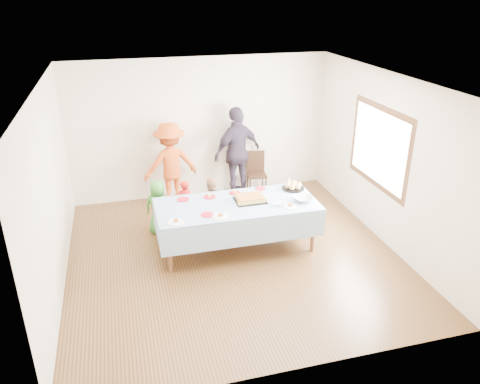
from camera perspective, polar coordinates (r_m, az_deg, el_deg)
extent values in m
plane|color=#442C13|center=(7.41, -0.84, -7.65)|extent=(5.00, 5.00, 0.00)
cube|color=beige|center=(9.12, -4.79, 7.73)|extent=(5.00, 0.04, 2.70)
cube|color=beige|center=(4.68, 6.71, -9.02)|extent=(5.00, 0.04, 2.70)
cube|color=beige|center=(6.70, -22.11, -0.14)|extent=(0.04, 5.00, 2.70)
cube|color=beige|center=(7.76, 17.34, 3.77)|extent=(0.04, 5.00, 2.70)
cube|color=white|center=(6.42, -0.98, 13.32)|extent=(5.00, 5.00, 0.04)
cube|color=#472B16|center=(7.86, 16.54, 5.27)|extent=(0.03, 1.75, 1.35)
cylinder|color=brown|center=(6.91, -8.57, -6.99)|extent=(0.06, 0.06, 0.73)
cylinder|color=brown|center=(7.42, 8.88, -4.67)|extent=(0.06, 0.06, 0.73)
cylinder|color=brown|center=(7.64, -9.35, -3.83)|extent=(0.06, 0.06, 0.73)
cylinder|color=brown|center=(8.11, 6.55, -1.94)|extent=(0.06, 0.06, 0.73)
cube|color=brown|center=(7.26, -0.38, -1.62)|extent=(2.40, 1.00, 0.04)
cube|color=silver|center=(7.25, -0.38, -1.45)|extent=(2.50, 1.10, 0.01)
cube|color=black|center=(7.33, 1.25, -1.04)|extent=(0.48, 0.37, 0.01)
cube|color=#EED15A|center=(7.32, 1.25, -0.78)|extent=(0.41, 0.31, 0.06)
cube|color=#985723|center=(7.30, 1.25, -0.52)|extent=(0.41, 0.31, 0.01)
cylinder|color=black|center=(7.81, 6.48, 0.45)|extent=(0.37, 0.37, 0.02)
sphere|color=tan|center=(7.82, 7.17, 0.89)|extent=(0.09, 0.09, 0.09)
sphere|color=tan|center=(7.88, 6.61, 1.09)|extent=(0.09, 0.09, 0.09)
sphere|color=tan|center=(7.85, 5.95, 1.02)|extent=(0.09, 0.09, 0.09)
sphere|color=tan|center=(7.76, 5.83, 0.75)|extent=(0.09, 0.09, 0.09)
sphere|color=tan|center=(7.70, 6.39, 0.54)|extent=(0.09, 0.09, 0.09)
sphere|color=tan|center=(7.73, 7.07, 0.62)|extent=(0.09, 0.09, 0.09)
sphere|color=tan|center=(7.79, 6.50, 0.82)|extent=(0.09, 0.09, 0.09)
imported|color=silver|center=(7.39, 7.71, -0.82)|extent=(0.29, 0.29, 0.07)
cone|color=white|center=(7.91, 6.01, 1.35)|extent=(0.10, 0.10, 0.17)
cylinder|color=red|center=(7.42, -6.95, -0.91)|extent=(0.19, 0.19, 0.01)
cylinder|color=red|center=(7.48, -3.73, -0.59)|extent=(0.19, 0.19, 0.01)
cylinder|color=red|center=(7.60, -0.65, -0.12)|extent=(0.17, 0.17, 0.01)
cylinder|color=red|center=(7.78, 2.51, 0.45)|extent=(0.17, 0.17, 0.01)
cylinder|color=red|center=(6.91, -4.03, -2.77)|extent=(0.19, 0.19, 0.01)
cylinder|color=white|center=(6.74, -7.80, -3.65)|extent=(0.24, 0.24, 0.01)
cylinder|color=white|center=(6.84, -2.38, -3.00)|extent=(0.24, 0.24, 0.01)
cylinder|color=white|center=(7.18, 6.09, -1.76)|extent=(0.20, 0.20, 0.01)
cylinder|color=black|center=(9.30, 1.27, 0.52)|extent=(0.03, 0.03, 0.37)
cylinder|color=black|center=(9.36, 3.16, 0.64)|extent=(0.03, 0.03, 0.37)
cylinder|color=black|center=(9.58, 0.94, 1.26)|extent=(0.03, 0.03, 0.37)
cylinder|color=black|center=(9.64, 2.78, 1.37)|extent=(0.03, 0.03, 0.37)
cube|color=black|center=(9.39, 2.06, 2.10)|extent=(0.40, 0.40, 0.04)
cube|color=black|center=(9.46, 1.89, 3.79)|extent=(0.37, 0.07, 0.44)
imported|color=red|center=(8.12, -6.78, -1.42)|extent=(0.36, 0.29, 0.86)
imported|color=#347A28|center=(7.94, -9.92, -1.85)|extent=(0.55, 0.46, 0.95)
imported|color=#B47B54|center=(7.93, -3.58, -1.52)|extent=(0.51, 0.42, 0.96)
imported|color=#C14A18|center=(8.92, -8.46, 3.43)|extent=(1.10, 0.74, 1.59)
imported|color=#322A3A|center=(9.11, -0.33, 4.84)|extent=(1.14, 0.81, 1.80)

